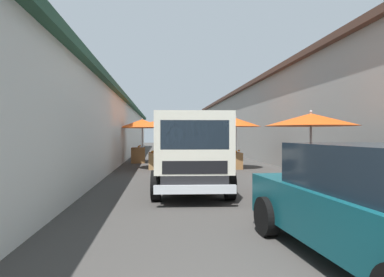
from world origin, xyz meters
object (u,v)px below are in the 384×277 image
object	(u,v)px
fruit_stall_far_left	(158,130)
fruit_stall_near_right	(236,128)
fruit_stall_mid_lane	(142,128)
vendor_by_crates	(169,146)
delivery_truck	(192,155)
fruit_stall_near_left	(310,131)
hatchback_car	(381,205)

from	to	relation	value
fruit_stall_far_left	fruit_stall_near_right	bearing A→B (deg)	-93.89
fruit_stall_near_right	fruit_stall_mid_lane	bearing A→B (deg)	51.26
fruit_stall_far_left	vendor_by_crates	bearing A→B (deg)	-11.39
fruit_stall_near_right	vendor_by_crates	world-z (taller)	fruit_stall_near_right
fruit_stall_far_left	delivery_truck	world-z (taller)	fruit_stall_far_left
fruit_stall_near_left	hatchback_car	world-z (taller)	fruit_stall_near_left
fruit_stall_mid_lane	hatchback_car	world-z (taller)	fruit_stall_mid_lane
fruit_stall_near_right	fruit_stall_far_left	bearing A→B (deg)	86.11
delivery_truck	fruit_stall_far_left	bearing A→B (deg)	8.20
fruit_stall_far_left	fruit_stall_mid_lane	bearing A→B (deg)	15.06
fruit_stall_near_left	hatchback_car	size ratio (longest dim) A/B	0.55
fruit_stall_near_left	fruit_stall_near_right	world-z (taller)	fruit_stall_near_right
delivery_truck	fruit_stall_mid_lane	bearing A→B (deg)	10.58
fruit_stall_mid_lane	fruit_stall_far_left	bearing A→B (deg)	-164.94
delivery_truck	fruit_stall_near_left	bearing A→B (deg)	-104.37
fruit_stall_near_left	delivery_truck	size ratio (longest dim) A/B	0.45
fruit_stall_near_right	hatchback_car	size ratio (longest dim) A/B	0.59
fruit_stall_near_left	fruit_stall_near_right	bearing A→B (deg)	2.06
fruit_stall_near_left	fruit_stall_mid_lane	bearing A→B (deg)	24.09
fruit_stall_near_left	hatchback_car	distance (m)	4.26
fruit_stall_far_left	fruit_stall_mid_lane	xyz separation A→B (m)	(3.27, 0.88, 0.19)
fruit_stall_near_right	vendor_by_crates	xyz separation A→B (m)	(3.19, 2.90, -0.91)
fruit_stall_far_left	hatchback_car	distance (m)	11.46
fruit_stall_mid_lane	hatchback_car	xyz separation A→B (m)	(-14.36, -3.58, -1.19)
fruit_stall_near_left	fruit_stall_mid_lane	world-z (taller)	fruit_stall_mid_lane
delivery_truck	vendor_by_crates	size ratio (longest dim) A/B	3.13
fruit_stall_near_right	delivery_truck	size ratio (longest dim) A/B	0.47
fruit_stall_mid_lane	delivery_truck	xyz separation A→B (m)	(-9.61, -1.79, -0.89)
fruit_stall_mid_lane	hatchback_car	bearing A→B (deg)	-166.00
fruit_stall_far_left	fruit_stall_near_left	xyz separation A→B (m)	(-7.06, -3.74, -0.10)
fruit_stall_near_left	vendor_by_crates	world-z (taller)	fruit_stall_near_left
fruit_stall_mid_lane	vendor_by_crates	size ratio (longest dim) A/B	1.61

